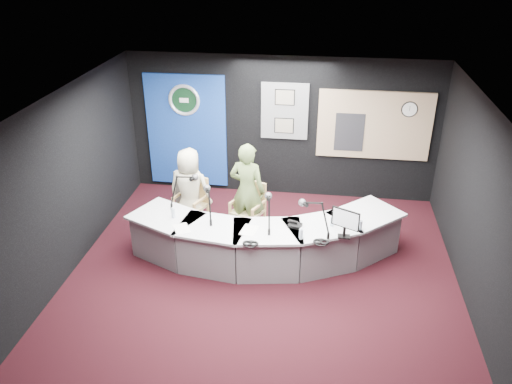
# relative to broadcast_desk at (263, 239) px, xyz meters

# --- Properties ---
(ground) EXTENTS (6.00, 6.00, 0.00)m
(ground) POSITION_rel_broadcast_desk_xyz_m (0.05, -0.55, -0.38)
(ground) COLOR black
(ground) RESTS_ON ground
(ceiling) EXTENTS (6.00, 6.00, 0.02)m
(ceiling) POSITION_rel_broadcast_desk_xyz_m (0.05, -0.55, 2.42)
(ceiling) COLOR silver
(ceiling) RESTS_ON ground
(wall_back) EXTENTS (6.00, 0.02, 2.80)m
(wall_back) POSITION_rel_broadcast_desk_xyz_m (0.05, 2.45, 1.02)
(wall_back) COLOR black
(wall_back) RESTS_ON ground
(wall_front) EXTENTS (6.00, 0.02, 2.80)m
(wall_front) POSITION_rel_broadcast_desk_xyz_m (0.05, -3.55, 1.02)
(wall_front) COLOR black
(wall_front) RESTS_ON ground
(wall_left) EXTENTS (0.02, 6.00, 2.80)m
(wall_left) POSITION_rel_broadcast_desk_xyz_m (-2.95, -0.55, 1.02)
(wall_left) COLOR black
(wall_left) RESTS_ON ground
(wall_right) EXTENTS (0.02, 6.00, 2.80)m
(wall_right) POSITION_rel_broadcast_desk_xyz_m (3.05, -0.55, 1.02)
(wall_right) COLOR black
(wall_right) RESTS_ON ground
(broadcast_desk) EXTENTS (4.50, 1.90, 0.75)m
(broadcast_desk) POSITION_rel_broadcast_desk_xyz_m (0.00, 0.00, 0.00)
(broadcast_desk) COLOR silver
(broadcast_desk) RESTS_ON ground
(backdrop_panel) EXTENTS (1.60, 0.05, 2.30)m
(backdrop_panel) POSITION_rel_broadcast_desk_xyz_m (-1.85, 2.42, 0.88)
(backdrop_panel) COLOR navy
(backdrop_panel) RESTS_ON wall_back
(agency_seal) EXTENTS (0.63, 0.07, 0.63)m
(agency_seal) POSITION_rel_broadcast_desk_xyz_m (-1.85, 2.38, 1.52)
(agency_seal) COLOR silver
(agency_seal) RESTS_ON backdrop_panel
(seal_center) EXTENTS (0.48, 0.01, 0.48)m
(seal_center) POSITION_rel_broadcast_desk_xyz_m (-1.85, 2.38, 1.52)
(seal_center) COLOR black
(seal_center) RESTS_ON backdrop_panel
(pinboard) EXTENTS (0.90, 0.04, 1.10)m
(pinboard) POSITION_rel_broadcast_desk_xyz_m (0.10, 2.42, 1.38)
(pinboard) COLOR slate
(pinboard) RESTS_ON wall_back
(framed_photo_upper) EXTENTS (0.34, 0.02, 0.27)m
(framed_photo_upper) POSITION_rel_broadcast_desk_xyz_m (0.10, 2.39, 1.65)
(framed_photo_upper) COLOR #7C6F5A
(framed_photo_upper) RESTS_ON pinboard
(framed_photo_lower) EXTENTS (0.34, 0.02, 0.27)m
(framed_photo_lower) POSITION_rel_broadcast_desk_xyz_m (0.10, 2.39, 1.09)
(framed_photo_lower) COLOR #7C6F5A
(framed_photo_lower) RESTS_ON pinboard
(booth_window_frame) EXTENTS (2.12, 0.06, 1.32)m
(booth_window_frame) POSITION_rel_broadcast_desk_xyz_m (1.80, 2.42, 1.18)
(booth_window_frame) COLOR tan
(booth_window_frame) RESTS_ON wall_back
(booth_glow) EXTENTS (2.00, 0.02, 1.20)m
(booth_glow) POSITION_rel_broadcast_desk_xyz_m (1.80, 2.41, 1.18)
(booth_glow) COLOR #D0B183
(booth_glow) RESTS_ON booth_window_frame
(equipment_rack) EXTENTS (0.55, 0.02, 0.75)m
(equipment_rack) POSITION_rel_broadcast_desk_xyz_m (1.35, 2.39, 1.03)
(equipment_rack) COLOR black
(equipment_rack) RESTS_ON booth_window_frame
(wall_clock) EXTENTS (0.28, 0.01, 0.28)m
(wall_clock) POSITION_rel_broadcast_desk_xyz_m (2.40, 2.39, 1.52)
(wall_clock) COLOR white
(wall_clock) RESTS_ON booth_window_frame
(armchair_left) EXTENTS (0.78, 0.78, 1.07)m
(armchair_left) POSITION_rel_broadcast_desk_xyz_m (-1.40, 0.81, 0.16)
(armchair_left) COLOR tan
(armchair_left) RESTS_ON ground
(armchair_right) EXTENTS (0.73, 0.73, 0.98)m
(armchair_right) POSITION_rel_broadcast_desk_xyz_m (-0.37, 0.75, 0.11)
(armchair_right) COLOR tan
(armchair_right) RESTS_ON ground
(draped_jacket) EXTENTS (0.50, 0.28, 0.70)m
(draped_jacket) POSITION_rel_broadcast_desk_xyz_m (-1.52, 1.04, 0.24)
(draped_jacket) COLOR slate
(draped_jacket) RESTS_ON armchair_left
(person_man) EXTENTS (0.78, 0.53, 1.53)m
(person_man) POSITION_rel_broadcast_desk_xyz_m (-1.40, 0.81, 0.39)
(person_man) COLOR beige
(person_man) RESTS_ON ground
(person_woman) EXTENTS (0.70, 0.53, 1.72)m
(person_woman) POSITION_rel_broadcast_desk_xyz_m (-0.37, 0.75, 0.48)
(person_woman) COLOR #5E763D
(person_woman) RESTS_ON ground
(computer_monitor) EXTENTS (0.37, 0.20, 0.27)m
(computer_monitor) POSITION_rel_broadcast_desk_xyz_m (1.26, -0.35, 0.70)
(computer_monitor) COLOR black
(computer_monitor) RESTS_ON broadcast_desk
(desk_phone) EXTENTS (0.23, 0.20, 0.05)m
(desk_phone) POSITION_rel_broadcast_desk_xyz_m (0.51, -0.15, 0.40)
(desk_phone) COLOR black
(desk_phone) RESTS_ON broadcast_desk
(headphones_near) EXTENTS (0.23, 0.23, 0.04)m
(headphones_near) POSITION_rel_broadcast_desk_xyz_m (0.92, -0.56, 0.39)
(headphones_near) COLOR black
(headphones_near) RESTS_ON broadcast_desk
(headphones_far) EXTENTS (0.22, 0.22, 0.04)m
(headphones_far) POSITION_rel_broadcast_desk_xyz_m (-0.09, -0.75, 0.39)
(headphones_far) COLOR black
(headphones_far) RESTS_ON broadcast_desk
(paper_stack) EXTENTS (0.35, 0.38, 0.00)m
(paper_stack) POSITION_rel_broadcast_desk_xyz_m (-1.20, -0.46, 0.38)
(paper_stack) COLOR white
(paper_stack) RESTS_ON broadcast_desk
(notepad) EXTENTS (0.28, 0.36, 0.00)m
(notepad) POSITION_rel_broadcast_desk_xyz_m (-0.17, -0.36, 0.38)
(notepad) COLOR white
(notepad) RESTS_ON broadcast_desk
(boom_mic_a) EXTENTS (0.39, 0.68, 0.60)m
(boom_mic_a) POSITION_rel_broadcast_desk_xyz_m (-1.39, 0.39, 0.68)
(boom_mic_a) COLOR black
(boom_mic_a) RESTS_ON broadcast_desk
(boom_mic_b) EXTENTS (0.30, 0.71, 0.60)m
(boom_mic_b) POSITION_rel_broadcast_desk_xyz_m (-0.87, -0.00, 0.68)
(boom_mic_b) COLOR black
(boom_mic_b) RESTS_ON broadcast_desk
(boom_mic_c) EXTENTS (0.21, 0.73, 0.60)m
(boom_mic_c) POSITION_rel_broadcast_desk_xyz_m (0.10, -0.14, 0.68)
(boom_mic_c) COLOR black
(boom_mic_c) RESTS_ON broadcast_desk
(boom_mic_d) EXTENTS (0.54, 0.57, 0.60)m
(boom_mic_d) POSITION_rel_broadcast_desk_xyz_m (0.81, -0.21, 0.68)
(boom_mic_d) COLOR black
(boom_mic_d) RESTS_ON broadcast_desk
(water_bottles) EXTENTS (2.99, 0.50, 0.18)m
(water_bottles) POSITION_rel_broadcast_desk_xyz_m (0.04, -0.27, 0.46)
(water_bottles) COLOR silver
(water_bottles) RESTS_ON broadcast_desk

